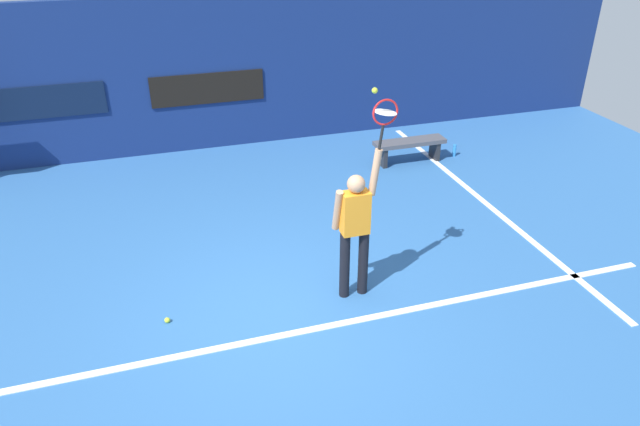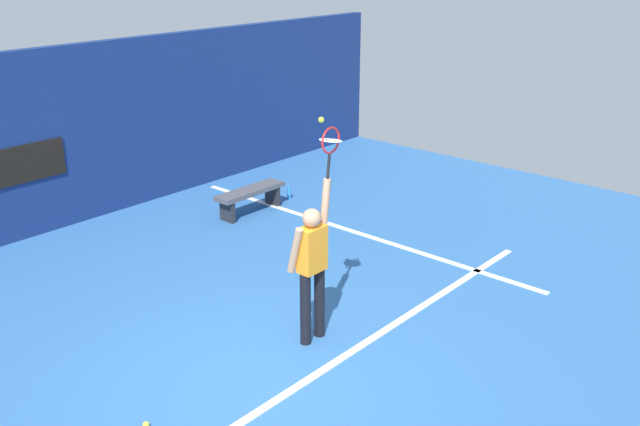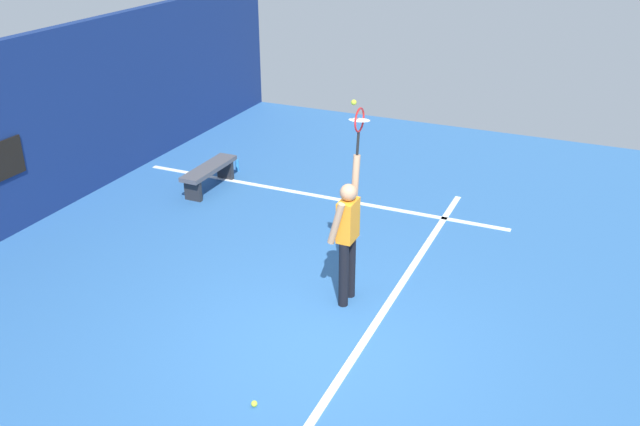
% 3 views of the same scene
% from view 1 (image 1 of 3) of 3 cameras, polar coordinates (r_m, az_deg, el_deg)
% --- Properties ---
extents(ground_plane, '(18.00, 18.00, 0.00)m').
position_cam_1_polar(ground_plane, '(7.47, -3.73, -9.70)').
color(ground_plane, '#2D609E').
extents(back_wall, '(18.00, 0.20, 2.98)m').
position_cam_1_polar(back_wall, '(12.07, -10.92, 12.95)').
color(back_wall, navy).
rests_on(back_wall, ground_plane).
extents(sponsor_banner_center, '(2.20, 0.03, 0.60)m').
position_cam_1_polar(sponsor_banner_center, '(12.03, -10.73, 11.68)').
color(sponsor_banner_center, black).
extents(sponsor_banner_portside, '(2.20, 0.03, 0.60)m').
position_cam_1_polar(sponsor_banner_portside, '(12.07, -25.13, 9.61)').
color(sponsor_banner_portside, '#0C1933').
extents(court_baseline, '(10.00, 0.10, 0.01)m').
position_cam_1_polar(court_baseline, '(7.16, -2.94, -11.54)').
color(court_baseline, white).
rests_on(court_baseline, ground_plane).
extents(court_sideline, '(0.10, 7.00, 0.01)m').
position_cam_1_polar(court_sideline, '(10.45, 15.30, 1.22)').
color(court_sideline, white).
rests_on(court_sideline, ground_plane).
extents(tennis_player, '(0.56, 0.31, 1.99)m').
position_cam_1_polar(tennis_player, '(7.27, 3.38, -1.23)').
color(tennis_player, black).
rests_on(tennis_player, ground_plane).
extents(tennis_racket, '(0.35, 0.27, 0.62)m').
position_cam_1_polar(tennis_racket, '(6.81, 6.26, 9.32)').
color(tennis_racket, black).
extents(tennis_ball, '(0.07, 0.07, 0.07)m').
position_cam_1_polar(tennis_ball, '(6.71, 5.28, 11.65)').
color(tennis_ball, '#CCE033').
extents(court_bench, '(1.40, 0.36, 0.45)m').
position_cam_1_polar(court_bench, '(11.57, 8.60, 6.42)').
color(court_bench, '#4C4C51').
rests_on(court_bench, ground_plane).
extents(water_bottle, '(0.07, 0.07, 0.24)m').
position_cam_1_polar(water_bottle, '(12.09, 12.79, 5.89)').
color(water_bottle, '#338CD8').
rests_on(water_bottle, ground_plane).
extents(spare_ball, '(0.07, 0.07, 0.07)m').
position_cam_1_polar(spare_ball, '(7.54, -14.47, -9.94)').
color(spare_ball, '#CCE033').
rests_on(spare_ball, ground_plane).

